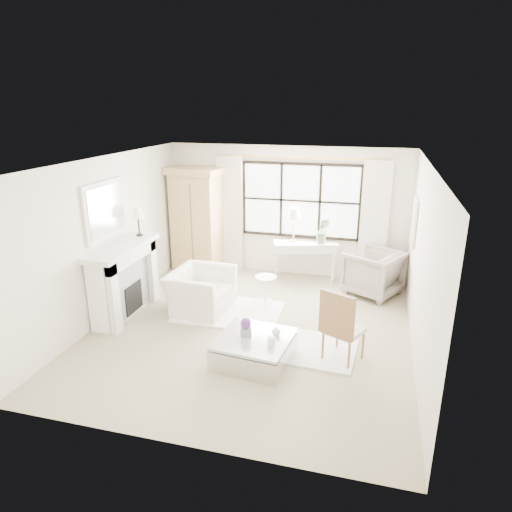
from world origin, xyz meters
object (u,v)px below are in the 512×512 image
object	(u,v)px
armoire	(197,219)
console_table	(305,260)
club_armchair	(201,291)
coffee_table	(254,350)

from	to	relation	value
armoire	console_table	world-z (taller)	armoire
club_armchair	console_table	bearing A→B (deg)	-33.36
armoire	club_armchair	size ratio (longest dim) A/B	2.00
coffee_table	club_armchair	bearing A→B (deg)	140.23
armoire	club_armchair	distance (m)	2.22
console_table	coffee_table	world-z (taller)	console_table
club_armchair	coffee_table	size ratio (longest dim) A/B	1.01
console_table	coffee_table	bearing A→B (deg)	-110.03
club_armchair	coffee_table	world-z (taller)	club_armchair
console_table	club_armchair	size ratio (longest dim) A/B	1.23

